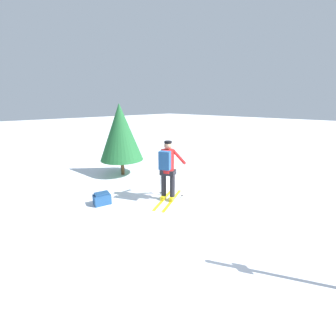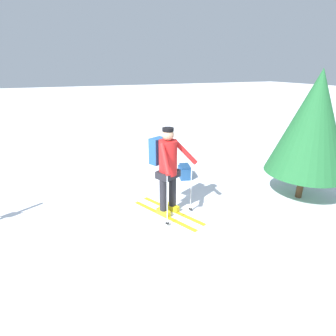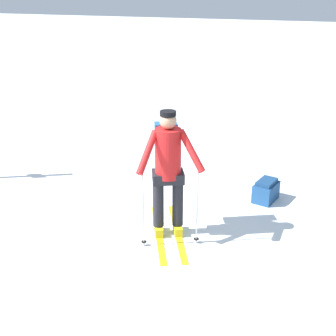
{
  "view_description": "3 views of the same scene",
  "coord_description": "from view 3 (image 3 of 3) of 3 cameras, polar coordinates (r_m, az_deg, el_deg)",
  "views": [
    {
      "loc": [
        -3.54,
        5.16,
        2.78
      ],
      "look_at": [
        0.77,
        0.75,
        0.99
      ],
      "focal_mm": 24.0,
      "sensor_mm": 36.0,
      "label": 1
    },
    {
      "loc": [
        -1.03,
        -3.55,
        2.8
      ],
      "look_at": [
        0.77,
        0.75,
        0.99
      ],
      "focal_mm": 28.0,
      "sensor_mm": 36.0,
      "label": 2
    },
    {
      "loc": [
        2.69,
        -4.68,
        3.3
      ],
      "look_at": [
        0.77,
        0.75,
        0.99
      ],
      "focal_mm": 50.0,
      "sensor_mm": 36.0,
      "label": 3
    }
  ],
  "objects": [
    {
      "name": "dropped_backpack",
      "position": [
        7.67,
        11.85,
        -2.74
      ],
      "size": [
        0.4,
        0.52,
        0.35
      ],
      "color": "navy",
      "rests_on": "ground_plane"
    },
    {
      "name": "skier",
      "position": [
        6.22,
        -0.03,
        0.47
      ],
      "size": [
        1.08,
        1.64,
        1.77
      ],
      "color": "gold",
      "rests_on": "ground_plane"
    },
    {
      "name": "ground_plane",
      "position": [
        6.33,
        -9.03,
        -9.87
      ],
      "size": [
        80.0,
        80.0,
        0.0
      ],
      "primitive_type": "plane",
      "color": "white"
    }
  ]
}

